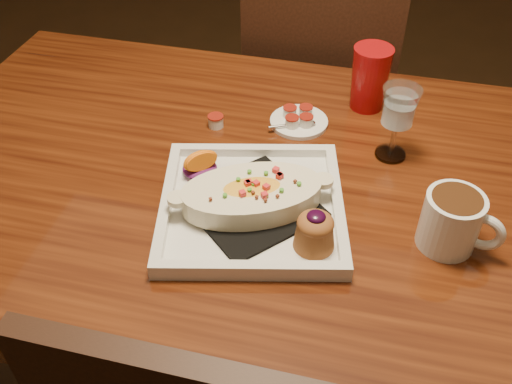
% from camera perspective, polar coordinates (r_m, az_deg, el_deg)
% --- Properties ---
extents(table, '(1.50, 0.90, 0.75)m').
position_cam_1_polar(table, '(1.14, 1.87, -2.47)').
color(table, '#652B0E').
rests_on(table, floor).
extents(chair_far, '(0.42, 0.42, 0.93)m').
position_cam_1_polar(chair_far, '(1.72, 6.35, 8.38)').
color(chair_far, black).
rests_on(chair_far, floor).
extents(plate, '(0.38, 0.38, 0.08)m').
position_cam_1_polar(plate, '(0.98, -0.04, -1.00)').
color(plate, silver).
rests_on(plate, table).
extents(coffee_mug, '(0.13, 0.10, 0.10)m').
position_cam_1_polar(coffee_mug, '(0.97, 19.12, -2.66)').
color(coffee_mug, silver).
rests_on(coffee_mug, table).
extents(goblet, '(0.07, 0.07, 0.15)m').
position_cam_1_polar(goblet, '(1.10, 14.09, 7.90)').
color(goblet, silver).
rests_on(goblet, table).
extents(saucer, '(0.12, 0.12, 0.08)m').
position_cam_1_polar(saucer, '(1.21, 4.23, 7.19)').
color(saucer, silver).
rests_on(saucer, table).
extents(creamer_loose, '(0.03, 0.03, 0.03)m').
position_cam_1_polar(creamer_loose, '(1.20, -4.05, 7.11)').
color(creamer_loose, silver).
rests_on(creamer_loose, table).
extents(red_tumbler, '(0.08, 0.08, 0.14)m').
position_cam_1_polar(red_tumbler, '(1.26, 11.31, 11.08)').
color(red_tumbler, '#9E0B0E').
rests_on(red_tumbler, table).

